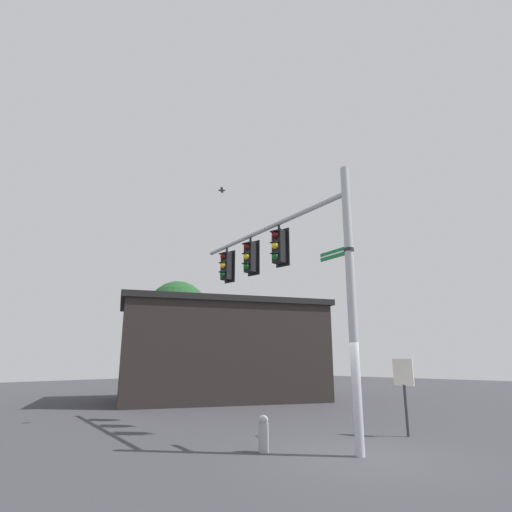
{
  "coord_description": "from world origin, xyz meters",
  "views": [
    {
      "loc": [
        -5.21,
        8.92,
        2.11
      ],
      "look_at": [
        4.13,
        -0.97,
        5.51
      ],
      "focal_mm": 29.12,
      "sensor_mm": 36.0,
      "label": 1
    }
  ],
  "objects_px": {
    "traffic_light_nearest_pole": "(279,246)",
    "traffic_light_mid_outer": "(226,266)",
    "traffic_light_mid_inner": "(250,257)",
    "street_name_sign": "(340,252)",
    "fire_hydrant": "(263,433)",
    "bird_flying": "(222,190)",
    "historical_marker": "(404,385)"
  },
  "relations": [
    {
      "from": "traffic_light_mid_outer",
      "to": "street_name_sign",
      "type": "distance_m",
      "value": 5.98
    },
    {
      "from": "traffic_light_nearest_pole",
      "to": "traffic_light_mid_inner",
      "type": "bearing_deg",
      "value": -13.28
    },
    {
      "from": "street_name_sign",
      "to": "fire_hydrant",
      "type": "distance_m",
      "value": 4.8
    },
    {
      "from": "traffic_light_nearest_pole",
      "to": "historical_marker",
      "type": "height_order",
      "value": "traffic_light_nearest_pole"
    },
    {
      "from": "traffic_light_mid_inner",
      "to": "historical_marker",
      "type": "height_order",
      "value": "traffic_light_mid_inner"
    },
    {
      "from": "traffic_light_nearest_pole",
      "to": "traffic_light_mid_outer",
      "type": "bearing_deg",
      "value": -13.28
    },
    {
      "from": "traffic_light_mid_outer",
      "to": "bird_flying",
      "type": "bearing_deg",
      "value": 124.23
    },
    {
      "from": "fire_hydrant",
      "to": "traffic_light_mid_outer",
      "type": "bearing_deg",
      "value": -31.47
    },
    {
      "from": "bird_flying",
      "to": "historical_marker",
      "type": "height_order",
      "value": "bird_flying"
    },
    {
      "from": "historical_marker",
      "to": "traffic_light_mid_outer",
      "type": "bearing_deg",
      "value": 16.74
    },
    {
      "from": "traffic_light_mid_inner",
      "to": "fire_hydrant",
      "type": "relative_size",
      "value": 1.59
    },
    {
      "from": "fire_hydrant",
      "to": "traffic_light_mid_inner",
      "type": "bearing_deg",
      "value": -40.25
    },
    {
      "from": "traffic_light_mid_inner",
      "to": "traffic_light_mid_outer",
      "type": "height_order",
      "value": "same"
    },
    {
      "from": "bird_flying",
      "to": "traffic_light_nearest_pole",
      "type": "bearing_deg",
      "value": 179.88
    },
    {
      "from": "traffic_light_mid_outer",
      "to": "traffic_light_nearest_pole",
      "type": "bearing_deg",
      "value": 166.72
    },
    {
      "from": "traffic_light_mid_inner",
      "to": "bird_flying",
      "type": "xyz_separation_m",
      "value": [
        1.11,
        0.38,
        2.68
      ]
    },
    {
      "from": "traffic_light_mid_inner",
      "to": "fire_hydrant",
      "type": "bearing_deg",
      "value": 139.75
    },
    {
      "from": "fire_hydrant",
      "to": "historical_marker",
      "type": "height_order",
      "value": "historical_marker"
    },
    {
      "from": "street_name_sign",
      "to": "historical_marker",
      "type": "xyz_separation_m",
      "value": [
        -0.02,
        -3.09,
        -3.38
      ]
    },
    {
      "from": "traffic_light_mid_outer",
      "to": "bird_flying",
      "type": "xyz_separation_m",
      "value": [
        -0.52,
        0.76,
        2.68
      ]
    },
    {
      "from": "traffic_light_nearest_pole",
      "to": "bird_flying",
      "type": "relative_size",
      "value": 4.27
    },
    {
      "from": "traffic_light_mid_outer",
      "to": "street_name_sign",
      "type": "relative_size",
      "value": 1.15
    },
    {
      "from": "traffic_light_nearest_pole",
      "to": "fire_hydrant",
      "type": "relative_size",
      "value": 1.59
    },
    {
      "from": "traffic_light_nearest_pole",
      "to": "street_name_sign",
      "type": "height_order",
      "value": "traffic_light_nearest_pole"
    },
    {
      "from": "traffic_light_mid_inner",
      "to": "fire_hydrant",
      "type": "height_order",
      "value": "traffic_light_mid_inner"
    },
    {
      "from": "street_name_sign",
      "to": "traffic_light_nearest_pole",
      "type": "bearing_deg",
      "value": -12.84
    },
    {
      "from": "traffic_light_mid_inner",
      "to": "bird_flying",
      "type": "bearing_deg",
      "value": 18.85
    },
    {
      "from": "street_name_sign",
      "to": "fire_hydrant",
      "type": "height_order",
      "value": "street_name_sign"
    },
    {
      "from": "traffic_light_mid_outer",
      "to": "street_name_sign",
      "type": "height_order",
      "value": "traffic_light_mid_outer"
    },
    {
      "from": "traffic_light_mid_inner",
      "to": "traffic_light_nearest_pole",
      "type": "bearing_deg",
      "value": 166.72
    },
    {
      "from": "fire_hydrant",
      "to": "traffic_light_nearest_pole",
      "type": "bearing_deg",
      "value": -61.7
    },
    {
      "from": "traffic_light_mid_inner",
      "to": "bird_flying",
      "type": "distance_m",
      "value": 2.93
    }
  ]
}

